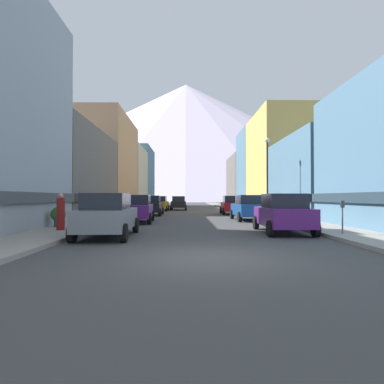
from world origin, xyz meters
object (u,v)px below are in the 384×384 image
Objects in this scene: car_right_2 at (232,205)px; pedestrian_1 at (61,213)px; car_left_3 at (160,203)px; car_right_1 at (249,208)px; streetlamp_right at (267,165)px; car_left_1 at (137,209)px; pedestrian_2 at (129,205)px; parking_meter_near at (342,212)px; car_driving_0 at (179,203)px; pedestrian_0 at (100,208)px; potted_plant_0 at (58,215)px; car_left_2 at (151,205)px; car_left_0 at (108,215)px; car_right_0 at (283,213)px.

car_right_2 is 19.49m from pedestrian_1.
car_left_3 is 24.27m from pedestrian_1.
car_right_1 is at bearing -89.98° from car_right_2.
streetlamp_right is (9.15, -15.07, 3.09)m from car_left_3.
car_right_1 is 8.47m from car_right_2.
car_left_1 is 6.85m from pedestrian_1.
parking_meter_near is at bearing -57.90° from pedestrian_2.
car_driving_0 is (-5.40, 19.33, 0.00)m from car_right_1.
car_left_1 is 2.71× the size of pedestrian_1.
pedestrian_0 is at bearing -168.46° from streetlamp_right.
car_left_1 is 1.01× the size of car_right_1.
car_left_1 reaches higher than potted_plant_0.
car_left_1 is 1.01× the size of car_right_2.
potted_plant_0 is at bearing -148.89° from streetlamp_right.
car_left_2 is at bearing -165.41° from car_right_2.
car_left_3 is at bearing 81.92° from potted_plant_0.
car_left_3 is 4.48× the size of potted_plant_0.
car_left_0 is at bearing -89.97° from car_left_1.
potted_plant_0 is at bearing 136.04° from car_left_0.
car_left_2 is 3.32× the size of parking_meter_near.
car_left_3 is 0.76× the size of streetlamp_right.
car_left_2 is 1.00× the size of car_left_3.
streetlamp_right is at bearing -58.73° from car_left_3.
car_right_1 is 13.69m from pedestrian_2.
car_left_3 is 2.73× the size of pedestrian_0.
car_right_0 is at bearing -99.76° from streetlamp_right.
pedestrian_2 is (-2.45, 18.98, -0.05)m from car_left_0.
parking_meter_near is (9.55, -8.00, 0.11)m from car_left_1.
car_left_0 is at bearing -90.00° from car_left_2.
pedestrian_2 is 0.26× the size of streetlamp_right.
car_left_2 is at bearing -99.72° from car_driving_0.
pedestrian_1 is at bearing -141.94° from streetlamp_right.
potted_plant_0 is (-3.20, -22.52, -0.18)m from car_left_3.
streetlamp_right is (1.55, -7.62, 3.09)m from car_right_2.
car_left_2 is 2.72× the size of pedestrian_0.
car_left_0 is at bearing -73.30° from pedestrian_0.
pedestrian_2 is (0.75, 15.90, 0.13)m from potted_plant_0.
streetlamp_right is at bearing -78.49° from car_right_2.
car_left_1 is 1.00× the size of car_right_0.
potted_plant_0 is at bearing -98.39° from pedestrian_0.
pedestrian_0 is 12.24m from streetlamp_right.
car_left_0 is 4.50× the size of potted_plant_0.
car_left_0 is 25.61m from car_left_3.
car_driving_0 is 4.45× the size of potted_plant_0.
car_right_1 is at bearing 51.90° from car_left_0.
potted_plant_0 is (-3.20, 3.09, -0.18)m from car_left_0.
car_left_2 and car_right_1 have the same top height.
car_driving_0 reaches higher than potted_plant_0.
car_left_0 is 1.01× the size of car_driving_0.
car_driving_0 is at bearing 78.24° from potted_plant_0.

